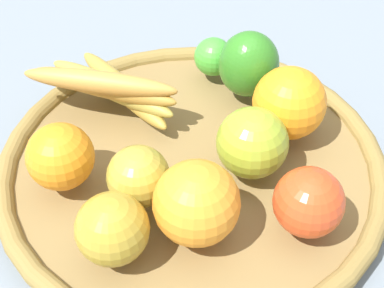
{
  "coord_description": "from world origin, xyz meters",
  "views": [
    {
      "loc": [
        0.42,
        -0.17,
        0.5
      ],
      "look_at": [
        0.0,
        0.0,
        0.05
      ],
      "focal_mm": 54.88,
      "sensor_mm": 36.0,
      "label": 1
    }
  ],
  "objects_px": {
    "orange_2": "(289,103)",
    "bell_pepper": "(249,64)",
    "banana_bunch": "(109,86)",
    "lime_0": "(213,57)",
    "orange_0": "(60,157)",
    "apple_3": "(252,143)",
    "apple_0": "(112,229)",
    "apple_2": "(309,202)",
    "orange_1": "(196,203)",
    "apple_1": "(138,177)"
  },
  "relations": [
    {
      "from": "apple_1",
      "to": "orange_0",
      "type": "relative_size",
      "value": 0.91
    },
    {
      "from": "apple_3",
      "to": "orange_0",
      "type": "xyz_separation_m",
      "value": [
        -0.06,
        -0.19,
        -0.0
      ]
    },
    {
      "from": "lime_0",
      "to": "apple_1",
      "type": "bearing_deg",
      "value": -42.61
    },
    {
      "from": "orange_0",
      "to": "apple_2",
      "type": "bearing_deg",
      "value": 54.44
    },
    {
      "from": "apple_2",
      "to": "orange_0",
      "type": "bearing_deg",
      "value": -125.56
    },
    {
      "from": "orange_0",
      "to": "banana_bunch",
      "type": "bearing_deg",
      "value": 140.65
    },
    {
      "from": "banana_bunch",
      "to": "lime_0",
      "type": "relative_size",
      "value": 3.72
    },
    {
      "from": "apple_1",
      "to": "orange_1",
      "type": "height_order",
      "value": "orange_1"
    },
    {
      "from": "banana_bunch",
      "to": "apple_3",
      "type": "distance_m",
      "value": 0.19
    },
    {
      "from": "apple_2",
      "to": "apple_1",
      "type": "bearing_deg",
      "value": -123.89
    },
    {
      "from": "orange_1",
      "to": "orange_0",
      "type": "distance_m",
      "value": 0.16
    },
    {
      "from": "apple_0",
      "to": "apple_3",
      "type": "relative_size",
      "value": 0.91
    },
    {
      "from": "banana_bunch",
      "to": "apple_1",
      "type": "bearing_deg",
      "value": -5.04
    },
    {
      "from": "apple_2",
      "to": "orange_0",
      "type": "relative_size",
      "value": 0.98
    },
    {
      "from": "apple_1",
      "to": "bell_pepper",
      "type": "bearing_deg",
      "value": 123.12
    },
    {
      "from": "lime_0",
      "to": "banana_bunch",
      "type": "bearing_deg",
      "value": -83.14
    },
    {
      "from": "apple_3",
      "to": "orange_0",
      "type": "height_order",
      "value": "apple_3"
    },
    {
      "from": "lime_0",
      "to": "orange_0",
      "type": "xyz_separation_m",
      "value": [
        0.11,
        -0.22,
        0.01
      ]
    },
    {
      "from": "banana_bunch",
      "to": "lime_0",
      "type": "distance_m",
      "value": 0.14
    },
    {
      "from": "banana_bunch",
      "to": "lime_0",
      "type": "height_order",
      "value": "banana_bunch"
    },
    {
      "from": "orange_2",
      "to": "bell_pepper",
      "type": "bearing_deg",
      "value": -172.24
    },
    {
      "from": "apple_1",
      "to": "orange_2",
      "type": "height_order",
      "value": "orange_2"
    },
    {
      "from": "banana_bunch",
      "to": "orange_2",
      "type": "height_order",
      "value": "orange_2"
    },
    {
      "from": "apple_3",
      "to": "orange_1",
      "type": "xyz_separation_m",
      "value": [
        0.06,
        -0.09,
        0.0
      ]
    },
    {
      "from": "lime_0",
      "to": "orange_0",
      "type": "relative_size",
      "value": 0.69
    },
    {
      "from": "orange_0",
      "to": "lime_0",
      "type": "bearing_deg",
      "value": 117.36
    },
    {
      "from": "banana_bunch",
      "to": "orange_1",
      "type": "distance_m",
      "value": 0.21
    },
    {
      "from": "banana_bunch",
      "to": "orange_0",
      "type": "bearing_deg",
      "value": -39.35
    },
    {
      "from": "lime_0",
      "to": "bell_pepper",
      "type": "bearing_deg",
      "value": 24.11
    },
    {
      "from": "orange_2",
      "to": "bell_pepper",
      "type": "xyz_separation_m",
      "value": [
        -0.08,
        -0.01,
        0.0
      ]
    },
    {
      "from": "orange_2",
      "to": "orange_1",
      "type": "distance_m",
      "value": 0.18
    },
    {
      "from": "apple_0",
      "to": "orange_2",
      "type": "xyz_separation_m",
      "value": [
        -0.09,
        0.23,
        0.01
      ]
    },
    {
      "from": "apple_1",
      "to": "apple_2",
      "type": "height_order",
      "value": "apple_2"
    },
    {
      "from": "apple_1",
      "to": "apple_2",
      "type": "distance_m",
      "value": 0.17
    },
    {
      "from": "lime_0",
      "to": "apple_3",
      "type": "bearing_deg",
      "value": -10.02
    },
    {
      "from": "apple_0",
      "to": "apple_2",
      "type": "relative_size",
      "value": 1.0
    },
    {
      "from": "apple_0",
      "to": "orange_1",
      "type": "height_order",
      "value": "orange_1"
    },
    {
      "from": "orange_2",
      "to": "lime_0",
      "type": "bearing_deg",
      "value": -165.54
    },
    {
      "from": "apple_2",
      "to": "bell_pepper",
      "type": "relative_size",
      "value": 0.82
    },
    {
      "from": "apple_3",
      "to": "bell_pepper",
      "type": "bearing_deg",
      "value": 155.92
    },
    {
      "from": "banana_bunch",
      "to": "orange_2",
      "type": "bearing_deg",
      "value": 56.52
    },
    {
      "from": "apple_3",
      "to": "lime_0",
      "type": "relative_size",
      "value": 1.56
    },
    {
      "from": "lime_0",
      "to": "orange_2",
      "type": "distance_m",
      "value": 0.14
    },
    {
      "from": "bell_pepper",
      "to": "orange_2",
      "type": "bearing_deg",
      "value": 119.25
    },
    {
      "from": "apple_3",
      "to": "lime_0",
      "type": "height_order",
      "value": "apple_3"
    },
    {
      "from": "apple_3",
      "to": "bell_pepper",
      "type": "relative_size",
      "value": 0.91
    },
    {
      "from": "apple_2",
      "to": "orange_1",
      "type": "relative_size",
      "value": 0.83
    },
    {
      "from": "lime_0",
      "to": "orange_0",
      "type": "distance_m",
      "value": 0.25
    },
    {
      "from": "bell_pepper",
      "to": "apple_0",
      "type": "bearing_deg",
      "value": 59.26
    },
    {
      "from": "orange_1",
      "to": "orange_0",
      "type": "height_order",
      "value": "orange_1"
    }
  ]
}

